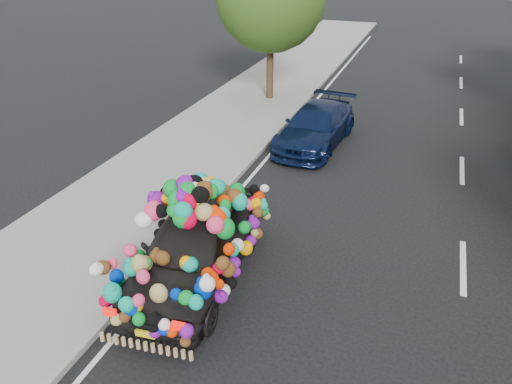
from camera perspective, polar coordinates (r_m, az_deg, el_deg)
ground at (r=11.45m, az=4.50°, el=-4.91°), size 100.00×100.00×0.00m
sidewalk at (r=13.03m, az=-13.98°, el=-1.09°), size 4.00×60.00×0.12m
kerb at (r=12.14m, az=-6.22°, el=-2.60°), size 0.15×60.00×0.13m
lane_markings at (r=11.25m, az=22.59°, el=-7.89°), size 6.00×50.00×0.01m
plush_art_car at (r=9.59m, az=-7.09°, el=-4.47°), size 2.44×4.66×2.12m
navy_sedan at (r=16.16m, az=6.85°, el=7.46°), size 2.09×4.43×1.25m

